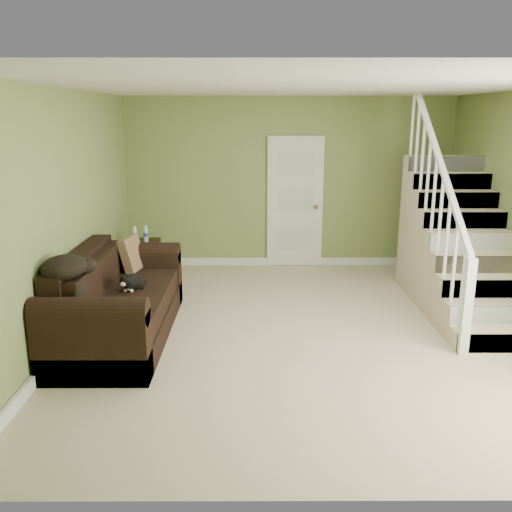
{
  "coord_description": "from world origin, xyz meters",
  "views": [
    {
      "loc": [
        -0.54,
        -5.62,
        2.32
      ],
      "look_at": [
        -0.52,
        0.19,
        0.81
      ],
      "focal_mm": 38.0,
      "sensor_mm": 36.0,
      "label": 1
    }
  ],
  "objects_px": {
    "banana": "(117,304)",
    "sofa": "(116,305)",
    "cat": "(132,282)",
    "side_table": "(143,261)"
  },
  "relations": [
    {
      "from": "sofa",
      "to": "banana",
      "type": "distance_m",
      "value": 0.51
    },
    {
      "from": "side_table",
      "to": "cat",
      "type": "relative_size",
      "value": 1.74
    },
    {
      "from": "sofa",
      "to": "banana",
      "type": "bearing_deg",
      "value": -73.06
    },
    {
      "from": "cat",
      "to": "banana",
      "type": "height_order",
      "value": "cat"
    },
    {
      "from": "side_table",
      "to": "banana",
      "type": "height_order",
      "value": "side_table"
    },
    {
      "from": "banana",
      "to": "sofa",
      "type": "bearing_deg",
      "value": 64.89
    },
    {
      "from": "sofa",
      "to": "banana",
      "type": "height_order",
      "value": "sofa"
    },
    {
      "from": "sofa",
      "to": "banana",
      "type": "relative_size",
      "value": 12.11
    },
    {
      "from": "cat",
      "to": "sofa",
      "type": "bearing_deg",
      "value": -146.76
    },
    {
      "from": "cat",
      "to": "banana",
      "type": "distance_m",
      "value": 0.53
    }
  ]
}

